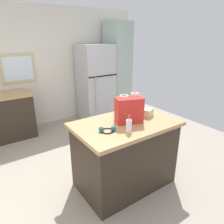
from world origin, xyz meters
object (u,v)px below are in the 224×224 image
refrigerator (96,83)px  shopping_bag (129,110)px  tall_cabinet (117,70)px  bottle (129,125)px  ear_defenders (107,130)px  small_box (148,113)px  kitchen_island (125,154)px

refrigerator → shopping_bag: size_ratio=4.77×
tall_cabinet → bottle: tall_cabinet is taller
refrigerator → ear_defenders: 2.78m
small_box → bottle: (-0.52, -0.23, 0.04)m
small_box → refrigerator: bearing=76.1°
kitchen_island → refrigerator: 2.60m
refrigerator → tall_cabinet: tall_cabinet is taller
kitchen_island → shopping_bag: 0.62m
tall_cabinet → bottle: 3.14m
tall_cabinet → ear_defenders: (-1.93, -2.46, -0.19)m
kitchen_island → ear_defenders: size_ratio=6.46×
small_box → ear_defenders: small_box is taller
shopping_bag → refrigerator: bearing=68.9°
kitchen_island → shopping_bag: shopping_bag is taller
kitchen_island → ear_defenders: (-0.33, -0.08, 0.48)m
kitchen_island → tall_cabinet: tall_cabinet is taller
kitchen_island → refrigerator: (0.96, 2.38, 0.42)m
ear_defenders → kitchen_island: bearing=14.2°
kitchen_island → bottle: size_ratio=6.41×
kitchen_island → small_box: 0.63m
refrigerator → bottle: bearing=-112.9°
kitchen_island → shopping_bag: (0.04, -0.01, 0.61)m
small_box → ear_defenders: size_ratio=0.76×
shopping_bag → ear_defenders: (-0.37, -0.07, -0.14)m
kitchen_island → small_box: small_box is taller
ear_defenders → shopping_bag: bearing=11.3°
shopping_bag → bottle: (-0.18, -0.23, -0.07)m
refrigerator → bottle: (-1.11, -2.61, 0.12)m
small_box → bottle: size_ratio=0.75×
refrigerator → small_box: 2.46m
tall_cabinet → shopping_bag: 2.85m
refrigerator → bottle: 2.84m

